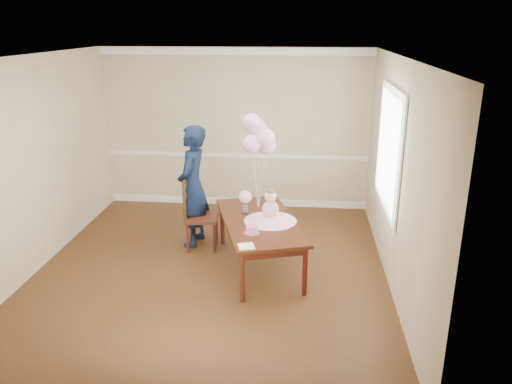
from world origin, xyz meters
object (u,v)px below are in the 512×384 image
object	(u,v)px
dining_table_top	(259,222)
dining_chair_seat	(202,217)
woman	(193,186)
birthday_cake	(252,229)

from	to	relation	value
dining_table_top	dining_chair_seat	bearing A→B (deg)	131.49
dining_chair_seat	woman	world-z (taller)	woman
dining_chair_seat	woman	bearing A→B (deg)	131.87
dining_table_top	woman	size ratio (longest dim) A/B	1.02
birthday_cake	dining_chair_seat	xyz separation A→B (m)	(-0.81, 0.96, -0.25)
birthday_cake	woman	world-z (taller)	woman
birthday_cake	dining_table_top	bearing A→B (deg)	83.13
birthday_cake	woman	xyz separation A→B (m)	(-0.95, 1.10, 0.16)
dining_table_top	dining_chair_seat	size ratio (longest dim) A/B	3.93
woman	birthday_cake	bearing A→B (deg)	47.12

